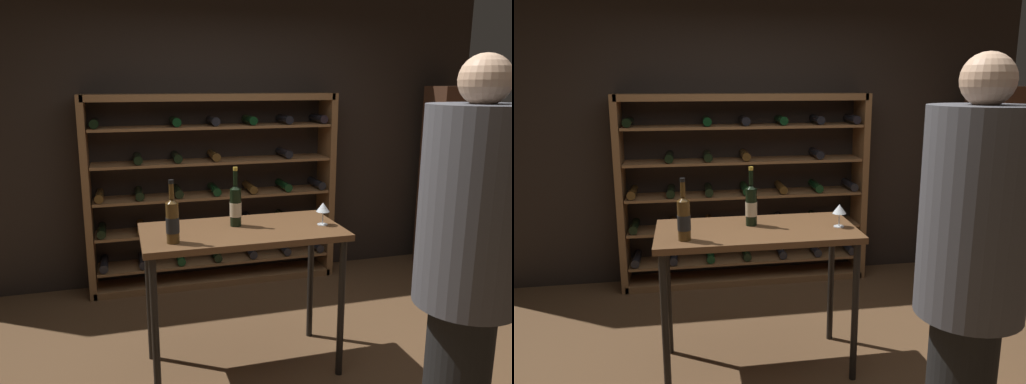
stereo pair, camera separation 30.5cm
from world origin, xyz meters
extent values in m
cube|color=black|center=(0.00, 2.05, 1.41)|extent=(5.42, 0.10, 2.82)
cube|color=brown|center=(-1.16, 1.84, 0.88)|extent=(0.06, 0.32, 1.77)
cube|color=brown|center=(1.06, 1.84, 0.88)|extent=(0.06, 0.32, 1.77)
cube|color=brown|center=(-0.05, 1.84, 1.74)|extent=(2.23, 0.32, 0.06)
cube|color=brown|center=(-0.05, 1.84, 0.03)|extent=(2.23, 0.32, 0.06)
cube|color=brown|center=(-0.05, 1.84, 0.22)|extent=(2.15, 0.32, 0.02)
cylinder|color=black|center=(-1.06, 1.84, 0.28)|extent=(0.08, 0.30, 0.08)
cylinder|color=black|center=(-0.73, 1.84, 0.28)|extent=(0.08, 0.30, 0.08)
cylinder|color=black|center=(-0.39, 1.84, 0.28)|extent=(0.08, 0.30, 0.08)
cylinder|color=black|center=(-0.05, 1.84, 0.28)|extent=(0.08, 0.30, 0.08)
cylinder|color=black|center=(0.29, 1.84, 0.28)|extent=(0.08, 0.30, 0.08)
cylinder|color=black|center=(0.62, 1.84, 0.28)|extent=(0.08, 0.30, 0.08)
cylinder|color=black|center=(0.96, 1.84, 0.28)|extent=(0.08, 0.30, 0.08)
cube|color=brown|center=(-0.05, 1.84, 0.54)|extent=(2.15, 0.32, 0.02)
cylinder|color=black|center=(-1.06, 1.84, 0.59)|extent=(0.08, 0.30, 0.08)
cylinder|color=#4C3314|center=(-0.73, 1.84, 0.59)|extent=(0.08, 0.30, 0.08)
cylinder|color=#4C3314|center=(-0.39, 1.84, 0.59)|extent=(0.08, 0.30, 0.08)
cylinder|color=black|center=(0.29, 1.84, 0.59)|extent=(0.08, 0.30, 0.08)
cylinder|color=black|center=(0.62, 1.84, 0.59)|extent=(0.08, 0.30, 0.08)
cube|color=brown|center=(-0.05, 1.84, 0.85)|extent=(2.15, 0.32, 0.02)
cylinder|color=#4C3314|center=(-1.06, 1.84, 0.90)|extent=(0.08, 0.30, 0.08)
cylinder|color=black|center=(-0.73, 1.84, 0.90)|extent=(0.08, 0.30, 0.08)
cylinder|color=black|center=(-0.39, 1.84, 0.90)|extent=(0.08, 0.30, 0.08)
cylinder|color=black|center=(-0.05, 1.84, 0.90)|extent=(0.08, 0.30, 0.08)
cylinder|color=#4C3314|center=(0.29, 1.84, 0.90)|extent=(0.08, 0.30, 0.08)
cylinder|color=black|center=(0.62, 1.84, 0.90)|extent=(0.08, 0.30, 0.08)
cylinder|color=black|center=(0.96, 1.84, 0.90)|extent=(0.08, 0.30, 0.08)
cube|color=brown|center=(-0.05, 1.84, 1.16)|extent=(2.15, 0.32, 0.02)
cylinder|color=black|center=(-0.73, 1.84, 1.22)|extent=(0.08, 0.30, 0.08)
cylinder|color=black|center=(-0.39, 1.84, 1.22)|extent=(0.08, 0.30, 0.08)
cylinder|color=#4C3314|center=(-0.05, 1.84, 1.22)|extent=(0.08, 0.30, 0.08)
cylinder|color=black|center=(0.62, 1.84, 1.22)|extent=(0.08, 0.30, 0.08)
cube|color=brown|center=(-0.05, 1.84, 1.48)|extent=(2.15, 0.32, 0.02)
cylinder|color=black|center=(-1.06, 1.84, 1.53)|extent=(0.08, 0.30, 0.08)
cylinder|color=black|center=(-0.39, 1.84, 1.53)|extent=(0.08, 0.30, 0.08)
cylinder|color=black|center=(-0.05, 1.84, 1.53)|extent=(0.08, 0.30, 0.08)
cylinder|color=black|center=(0.29, 1.84, 1.53)|extent=(0.08, 0.30, 0.08)
cylinder|color=black|center=(0.62, 1.84, 1.53)|extent=(0.08, 0.30, 0.08)
cylinder|color=black|center=(0.96, 1.84, 1.53)|extent=(0.08, 0.30, 0.08)
cube|color=brown|center=(-0.16, 0.35, 0.94)|extent=(1.26, 0.62, 0.04)
cylinder|color=black|center=(-0.74, 0.09, 0.46)|extent=(0.04, 0.04, 0.92)
cylinder|color=black|center=(0.42, 0.09, 0.46)|extent=(0.04, 0.04, 0.92)
cylinder|color=black|center=(-0.74, 0.62, 0.46)|extent=(0.04, 0.04, 0.92)
cylinder|color=black|center=(0.42, 0.62, 0.46)|extent=(0.04, 0.04, 0.92)
cylinder|color=black|center=(0.64, -0.75, 0.43)|extent=(0.31, 0.31, 0.85)
cylinder|color=#4C4C51|center=(0.64, -0.75, 1.31)|extent=(0.48, 0.48, 0.92)
sphere|color=tan|center=(0.64, -0.75, 1.88)|extent=(0.23, 0.23, 0.23)
cube|color=#4C2D1E|center=(2.29, 1.62, 0.92)|extent=(0.44, 0.36, 1.83)
cylinder|color=black|center=(-0.18, 0.43, 1.08)|extent=(0.07, 0.07, 0.24)
cone|color=black|center=(-0.18, 0.43, 1.22)|extent=(0.07, 0.07, 0.03)
cylinder|color=black|center=(-0.18, 0.43, 1.28)|extent=(0.03, 0.03, 0.10)
cylinder|color=#B7932D|center=(-0.18, 0.43, 1.33)|extent=(0.03, 0.03, 0.02)
cylinder|color=#C6B28C|center=(-0.18, 0.43, 1.07)|extent=(0.08, 0.08, 0.09)
cylinder|color=#4C3314|center=(-0.61, 0.19, 1.08)|extent=(0.07, 0.07, 0.24)
cone|color=#4C3314|center=(-0.61, 0.19, 1.21)|extent=(0.07, 0.07, 0.03)
cylinder|color=#4C3314|center=(-0.61, 0.19, 1.27)|extent=(0.03, 0.03, 0.09)
cylinder|color=black|center=(-0.61, 0.19, 1.32)|extent=(0.03, 0.03, 0.02)
cylinder|color=black|center=(-0.61, 0.19, 1.07)|extent=(0.08, 0.08, 0.09)
cylinder|color=silver|center=(0.37, 0.30, 0.96)|extent=(0.07, 0.07, 0.00)
cylinder|color=silver|center=(0.37, 0.30, 1.01)|extent=(0.01, 0.01, 0.08)
cone|color=silver|center=(0.37, 0.30, 1.08)|extent=(0.09, 0.09, 0.06)
cylinder|color=#590A14|center=(0.37, 0.30, 1.07)|extent=(0.05, 0.05, 0.02)
camera|label=1|loc=(-0.88, -2.56, 1.87)|focal=34.77mm
camera|label=2|loc=(-0.58, -2.63, 1.87)|focal=34.77mm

